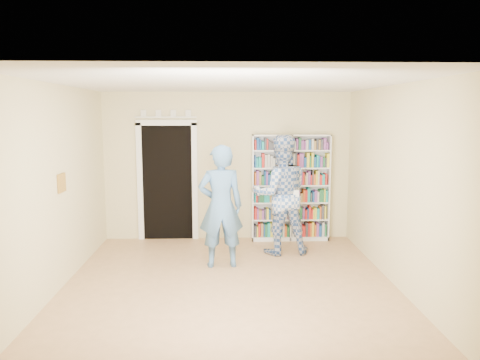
% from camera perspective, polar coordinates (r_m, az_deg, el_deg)
% --- Properties ---
extents(floor, '(5.00, 5.00, 0.00)m').
position_cam_1_polar(floor, '(6.47, -1.30, -12.88)').
color(floor, '#A77B51').
rests_on(floor, ground).
extents(ceiling, '(5.00, 5.00, 0.00)m').
position_cam_1_polar(ceiling, '(6.05, -1.39, 11.74)').
color(ceiling, white).
rests_on(ceiling, wall_back).
extents(wall_back, '(4.50, 0.00, 4.50)m').
position_cam_1_polar(wall_back, '(8.59, -1.55, 1.67)').
color(wall_back, beige).
rests_on(wall_back, floor).
extents(wall_left, '(0.00, 5.00, 5.00)m').
position_cam_1_polar(wall_left, '(6.49, -21.62, -1.03)').
color(wall_left, beige).
rests_on(wall_left, floor).
extents(wall_right, '(0.00, 5.00, 5.00)m').
position_cam_1_polar(wall_right, '(6.54, 18.78, -0.82)').
color(wall_right, beige).
rests_on(wall_right, floor).
extents(bookshelf, '(1.41, 0.26, 1.94)m').
position_cam_1_polar(bookshelf, '(8.58, 6.17, -0.89)').
color(bookshelf, white).
rests_on(bookshelf, floor).
extents(doorway, '(1.10, 0.08, 2.43)m').
position_cam_1_polar(doorway, '(8.65, -8.84, 0.48)').
color(doorway, black).
rests_on(doorway, floor).
extents(wall_art, '(0.03, 0.25, 0.25)m').
position_cam_1_polar(wall_art, '(6.67, -20.91, -0.33)').
color(wall_art, brown).
rests_on(wall_art, wall_left).
extents(man_blue, '(0.72, 0.51, 1.86)m').
position_cam_1_polar(man_blue, '(7.05, -2.37, -3.22)').
color(man_blue, '#4F7CAF').
rests_on(man_blue, floor).
extents(man_plaid, '(1.02, 0.82, 1.97)m').
position_cam_1_polar(man_plaid, '(7.74, 4.97, -1.81)').
color(man_plaid, '#34599E').
rests_on(man_plaid, floor).
extents(paper_sheet, '(0.20, 0.03, 0.28)m').
position_cam_1_polar(paper_sheet, '(7.56, 6.44, -2.30)').
color(paper_sheet, white).
rests_on(paper_sheet, man_plaid).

